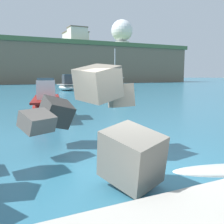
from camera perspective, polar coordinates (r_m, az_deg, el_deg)
ground_plane at (r=6.63m, az=4.17°, el=-12.47°), size 400.00×400.00×0.00m
breakwater_jetty at (r=7.37m, az=7.61°, el=-0.09°), size 27.79×5.31×2.68m
boat_near_centre at (r=14.91m, az=-14.00°, el=1.62°), size 2.80×6.14×2.18m
boat_near_right at (r=39.13m, az=1.12°, el=5.44°), size 4.98×2.21×6.18m
boat_mid_right at (r=40.78m, az=-9.79°, el=5.67°), size 2.25×4.50×2.46m
headland_bluff at (r=89.93m, az=-12.43°, el=10.21°), size 83.92×32.28×12.18m
radar_dome at (r=99.10m, az=2.17°, el=16.93°), size 7.77×7.77×10.02m
station_building_west at (r=92.23m, az=-7.92°, el=15.45°), size 7.53×6.99×4.45m
station_building_central at (r=84.36m, az=-7.52°, el=16.27°), size 5.60×4.37×4.76m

